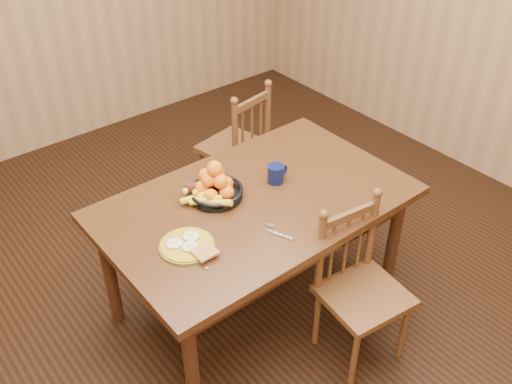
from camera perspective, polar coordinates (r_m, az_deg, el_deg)
room at (r=2.65m, az=0.00°, el=9.68°), size 4.52×5.02×2.72m
dining_table at (r=3.01m, az=0.00°, el=-2.08°), size 1.60×1.00×0.75m
chair_far at (r=4.01m, az=-1.89°, el=4.60°), size 0.47×0.46×0.90m
chair_near at (r=2.98m, az=10.32°, el=-9.47°), size 0.45×0.43×0.89m
breakfast_plate at (r=2.69m, az=-6.84°, el=-5.31°), size 0.26×0.29×0.04m
fork at (r=2.76m, az=2.02°, el=-3.94°), size 0.07×0.18×0.00m
spoon at (r=2.63m, az=-6.36°, el=-6.46°), size 0.04×0.16×0.01m
coffee_mug at (r=3.07m, az=2.05°, el=1.88°), size 0.13×0.09×0.10m
juice_glass at (r=2.98m, az=-6.52°, el=0.15°), size 0.06×0.06×0.09m
fruit_bowl at (r=2.95m, az=-4.19°, el=0.49°), size 0.32×0.32×0.22m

